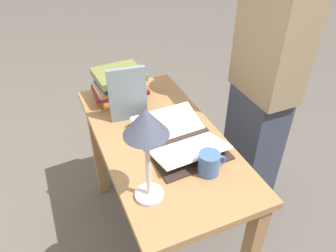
% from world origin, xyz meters
% --- Properties ---
extents(ground_plane, '(12.00, 12.00, 0.00)m').
position_xyz_m(ground_plane, '(0.00, 0.00, 0.00)').
color(ground_plane, '#47423D').
extents(reading_desk, '(1.11, 0.55, 0.77)m').
position_xyz_m(reading_desk, '(0.00, 0.00, 0.63)').
color(reading_desk, brown).
rests_on(reading_desk, ground_plane).
extents(open_book, '(0.45, 0.35, 0.06)m').
position_xyz_m(open_book, '(-0.07, -0.06, 0.79)').
color(open_book, black).
rests_on(open_book, reading_desk).
extents(book_stack_tall, '(0.23, 0.29, 0.17)m').
position_xyz_m(book_stack_tall, '(0.39, 0.07, 0.86)').
color(book_stack_tall, '#BC8933').
rests_on(book_stack_tall, reading_desk).
extents(book_standing_upright, '(0.04, 0.18, 0.28)m').
position_xyz_m(book_standing_upright, '(0.19, 0.09, 0.91)').
color(book_standing_upright, slate).
rests_on(book_standing_upright, reading_desk).
extents(reading_lamp, '(0.15, 0.15, 0.40)m').
position_xyz_m(reading_lamp, '(-0.33, 0.17, 1.09)').
color(reading_lamp, '#ADADB2').
rests_on(reading_lamp, reading_desk).
extents(coffee_mug, '(0.09, 0.12, 0.10)m').
position_xyz_m(coffee_mug, '(-0.30, -0.09, 0.82)').
color(coffee_mug, '#335184').
rests_on(coffee_mug, reading_desk).
extents(person_reader, '(0.36, 0.22, 1.76)m').
position_xyz_m(person_reader, '(0.04, -0.60, 0.87)').
color(person_reader, '#2D3342').
rests_on(person_reader, ground_plane).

